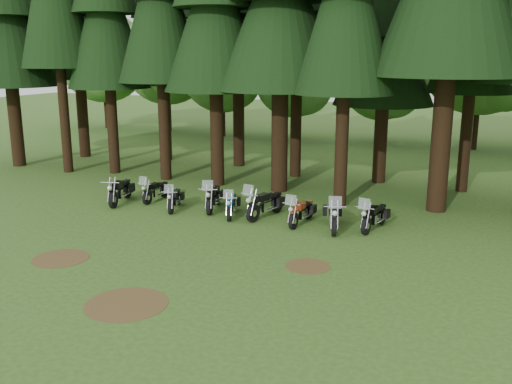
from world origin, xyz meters
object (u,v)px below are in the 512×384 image
at_px(motorcycle_1, 156,191).
at_px(motorcycle_5, 265,205).
at_px(motorcycle_4, 231,205).
at_px(motorcycle_7, 333,216).
at_px(motorcycle_2, 174,199).
at_px(motorcycle_0, 120,192).
at_px(motorcycle_3, 213,198).
at_px(motorcycle_8, 374,217).
at_px(motorcycle_6, 301,212).

xyz_separation_m(motorcycle_1, motorcycle_5, (5.47, -0.48, 0.09)).
distance_m(motorcycle_1, motorcycle_4, 4.24).
distance_m(motorcycle_5, motorcycle_7, 2.96).
bearing_deg(motorcycle_1, motorcycle_2, -32.09).
bearing_deg(motorcycle_0, motorcycle_3, -7.61).
xyz_separation_m(motorcycle_3, motorcycle_8, (6.78, -0.07, -0.03)).
xyz_separation_m(motorcycle_0, motorcycle_7, (9.62, 0.01, 0.01)).
relative_size(motorcycle_4, motorcycle_8, 0.92).
distance_m(motorcycle_3, motorcycle_4, 1.25).
distance_m(motorcycle_0, motorcycle_6, 8.32).
xyz_separation_m(motorcycle_5, motorcycle_8, (4.34, 0.12, -0.05)).
xyz_separation_m(motorcycle_5, motorcycle_6, (1.63, -0.31, -0.06)).
distance_m(motorcycle_2, motorcycle_4, 2.64).
bearing_deg(motorcycle_7, motorcycle_5, 152.81).
xyz_separation_m(motorcycle_4, motorcycle_5, (1.32, 0.38, 0.08)).
bearing_deg(motorcycle_0, motorcycle_6, -15.22).
height_order(motorcycle_6, motorcycle_8, motorcycle_8).
bearing_deg(motorcycle_2, motorcycle_6, -18.56).
bearing_deg(motorcycle_7, motorcycle_2, 161.45).
height_order(motorcycle_4, motorcycle_7, motorcycle_7).
bearing_deg(motorcycle_6, motorcycle_5, 173.01).
bearing_deg(motorcycle_2, motorcycle_7, -19.96).
height_order(motorcycle_2, motorcycle_5, motorcycle_5).
relative_size(motorcycle_2, motorcycle_8, 0.90).
bearing_deg(motorcycle_4, motorcycle_8, -14.46).
relative_size(motorcycle_3, motorcycle_5, 0.96).
relative_size(motorcycle_1, motorcycle_5, 0.83).
xyz_separation_m(motorcycle_2, motorcycle_5, (3.96, 0.44, 0.09)).
height_order(motorcycle_2, motorcycle_6, motorcycle_6).
height_order(motorcycle_6, motorcycle_7, motorcycle_7).
xyz_separation_m(motorcycle_1, motorcycle_6, (7.10, -0.79, 0.03)).
distance_m(motorcycle_4, motorcycle_7, 4.25).
bearing_deg(motorcycle_1, motorcycle_7, -7.09).
bearing_deg(motorcycle_8, motorcycle_0, -167.80).
xyz_separation_m(motorcycle_0, motorcycle_6, (8.32, 0.14, -0.05)).
bearing_deg(motorcycle_8, motorcycle_4, -165.67).
distance_m(motorcycle_7, motorcycle_8, 1.53).
height_order(motorcycle_0, motorcycle_2, motorcycle_2).
bearing_deg(motorcycle_5, motorcycle_0, -164.59).
bearing_deg(motorcycle_7, motorcycle_8, 3.51).
distance_m(motorcycle_1, motorcycle_3, 3.05).
xyz_separation_m(motorcycle_0, motorcycle_5, (6.69, 0.45, 0.01)).
bearing_deg(motorcycle_4, motorcycle_1, 148.64).
bearing_deg(motorcycle_3, motorcycle_8, -17.05).
height_order(motorcycle_5, motorcycle_7, motorcycle_5).
bearing_deg(motorcycle_0, motorcycle_2, -15.90).
xyz_separation_m(motorcycle_1, motorcycle_4, (4.15, -0.86, 0.01)).
xyz_separation_m(motorcycle_2, motorcycle_3, (1.52, 0.63, 0.07)).
bearing_deg(motorcycle_6, motorcycle_2, -174.89).
relative_size(motorcycle_4, motorcycle_5, 0.84).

